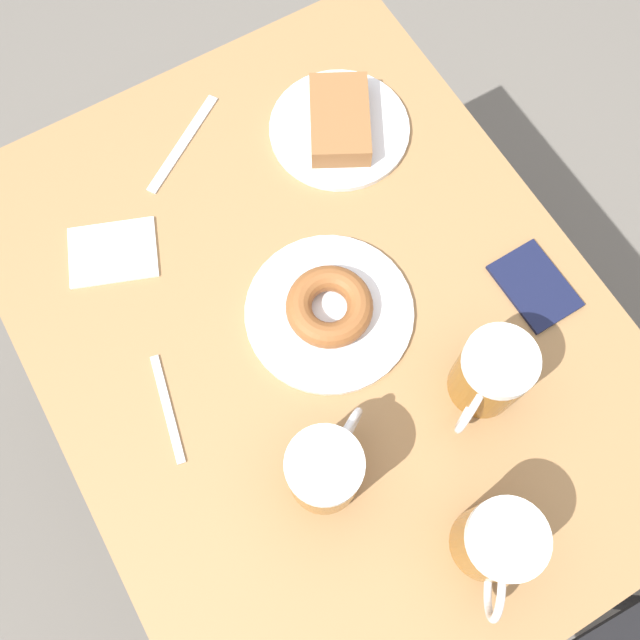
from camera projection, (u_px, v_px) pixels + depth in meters
The scene contains 11 objects.
ground_plane at pixel (320, 427), 1.74m from camera, with size 8.00×8.00×0.00m, color #666059.
table at pixel (320, 338), 1.10m from camera, with size 0.80×1.04×0.75m.
plate_with_cake at pixel (340, 124), 1.14m from camera, with size 0.23×0.23×0.05m.
plate_with_donut at pixel (329, 309), 1.03m from camera, with size 0.25×0.25×0.05m.
beer_mug_left at pixel (325, 470), 0.90m from camera, with size 0.13×0.10×0.13m.
beer_mug_center at pixel (490, 375), 0.95m from camera, with size 0.13×0.10×0.13m.
beer_mug_right at pixel (497, 544), 0.87m from camera, with size 0.11×0.13×0.13m.
napkin_folded at pixel (113, 252), 1.08m from camera, with size 0.16×0.14×0.00m.
fork at pixel (166, 405), 1.00m from camera, with size 0.05×0.16×0.00m.
knife at pixel (183, 143), 1.14m from camera, with size 0.18×0.12×0.00m.
passport_near_edge at pixel (535, 286), 1.06m from camera, with size 0.09×0.13×0.01m.
Camera 1 is at (0.18, 0.30, 1.72)m, focal length 40.00 mm.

